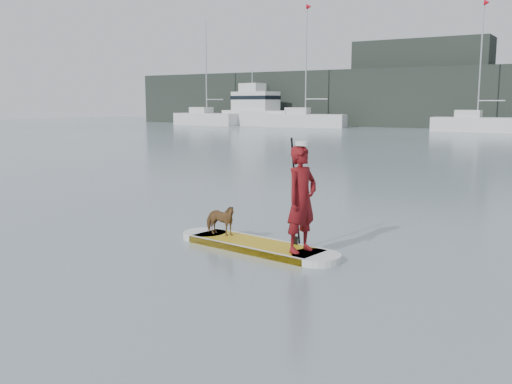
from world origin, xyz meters
The scene contains 11 objects.
ground centered at (0.00, 0.00, 0.00)m, with size 140.00×140.00×0.00m, color slate.
paddleboard centered at (2.27, 1.13, 0.06)m, with size 3.28×1.15×0.12m.
paddler centered at (3.22, 0.99, 0.98)m, with size 0.63×0.41×1.72m, color maroon.
white_cap centered at (3.22, 0.99, 1.87)m, with size 0.22×0.22×0.07m, color silver.
dog centered at (1.43, 1.25, 0.40)m, with size 0.31×0.67×0.57m, color brown.
paddle centered at (2.92, 1.35, 0.80)m, with size 0.10×0.30×2.00m.
sailboat_a centered at (-31.63, 45.36, 0.79)m, with size 7.88×2.66×11.36m.
sailboat_b centered at (-19.47, 45.94, 0.85)m, with size 8.57×3.92×12.27m.
sailboat_d centered at (-2.52, 45.32, 0.79)m, with size 7.59×2.61×11.07m.
motor_yacht_b centered at (-25.73, 47.09, 1.72)m, with size 9.68×4.79×6.12m.
shore_building_west centered at (-10.00, 54.00, 4.50)m, with size 14.00×4.00×9.00m, color black.
Camera 1 is at (7.32, -7.05, 2.51)m, focal length 40.00 mm.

